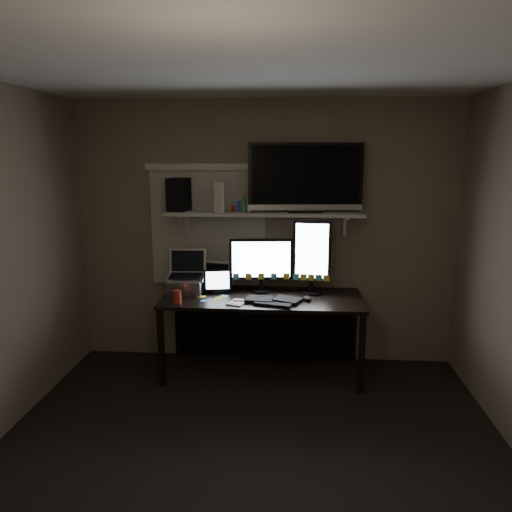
# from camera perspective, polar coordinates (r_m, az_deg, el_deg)

# --- Properties ---
(floor) EXTENTS (3.60, 3.60, 0.00)m
(floor) POSITION_cam_1_polar(r_m,az_deg,el_deg) (3.54, -0.86, -22.78)
(floor) COLOR black
(floor) RESTS_ON ground
(ceiling) EXTENTS (3.60, 3.60, 0.00)m
(ceiling) POSITION_cam_1_polar(r_m,az_deg,el_deg) (2.96, -1.02, 21.30)
(ceiling) COLOR silver
(ceiling) RESTS_ON back_wall
(back_wall) EXTENTS (3.60, 0.00, 3.60)m
(back_wall) POSITION_cam_1_polar(r_m,az_deg,el_deg) (4.78, 1.05, 2.58)
(back_wall) COLOR #796957
(back_wall) RESTS_ON floor
(window_blinds) EXTENTS (1.10, 0.02, 1.10)m
(window_blinds) POSITION_cam_1_polar(r_m,az_deg,el_deg) (4.82, -5.51, 3.20)
(window_blinds) COLOR beige
(window_blinds) RESTS_ON back_wall
(desk) EXTENTS (1.80, 0.75, 0.73)m
(desk) POSITION_cam_1_polar(r_m,az_deg,el_deg) (4.70, 0.84, -6.34)
(desk) COLOR black
(desk) RESTS_ON floor
(wall_shelf) EXTENTS (1.80, 0.35, 0.03)m
(wall_shelf) POSITION_cam_1_polar(r_m,az_deg,el_deg) (4.57, 0.93, 4.89)
(wall_shelf) COLOR #AEAFAA
(wall_shelf) RESTS_ON back_wall
(monitor_landscape) EXTENTS (0.59, 0.12, 0.52)m
(monitor_landscape) POSITION_cam_1_polar(r_m,az_deg,el_deg) (4.63, 0.59, -1.01)
(monitor_landscape) COLOR black
(monitor_landscape) RESTS_ON desk
(monitor_portrait) EXTENTS (0.35, 0.10, 0.70)m
(monitor_portrait) POSITION_cam_1_polar(r_m,az_deg,el_deg) (4.58, 6.40, -0.08)
(monitor_portrait) COLOR black
(monitor_portrait) RESTS_ON desk
(keyboard) EXTENTS (0.52, 0.31, 0.03)m
(keyboard) POSITION_cam_1_polar(r_m,az_deg,el_deg) (4.39, 2.00, -5.03)
(keyboard) COLOR black
(keyboard) RESTS_ON desk
(mouse) EXTENTS (0.09, 0.12, 0.04)m
(mouse) POSITION_cam_1_polar(r_m,az_deg,el_deg) (4.43, 5.91, -4.84)
(mouse) COLOR black
(mouse) RESTS_ON desk
(notepad) EXTENTS (0.19, 0.22, 0.01)m
(notepad) POSITION_cam_1_polar(r_m,az_deg,el_deg) (4.34, -2.14, -5.33)
(notepad) COLOR beige
(notepad) RESTS_ON desk
(tablet) EXTENTS (0.27, 0.15, 0.22)m
(tablet) POSITION_cam_1_polar(r_m,az_deg,el_deg) (4.63, -4.37, -2.92)
(tablet) COLOR black
(tablet) RESTS_ON desk
(file_sorter) EXTENTS (0.23, 0.15, 0.27)m
(file_sorter) POSITION_cam_1_polar(r_m,az_deg,el_deg) (4.77, -4.37, -2.19)
(file_sorter) COLOR black
(file_sorter) RESTS_ON desk
(laptop) EXTENTS (0.36, 0.30, 0.39)m
(laptop) POSITION_cam_1_polar(r_m,az_deg,el_deg) (4.63, -8.08, -1.93)
(laptop) COLOR silver
(laptop) RESTS_ON desk
(cup) EXTENTS (0.09, 0.09, 0.11)m
(cup) POSITION_cam_1_polar(r_m,az_deg,el_deg) (4.39, -9.02, -4.61)
(cup) COLOR maroon
(cup) RESTS_ON desk
(sticky_notes) EXTENTS (0.32, 0.25, 0.00)m
(sticky_notes) POSITION_cam_1_polar(r_m,az_deg,el_deg) (4.49, -4.56, -4.83)
(sticky_notes) COLOR gold
(sticky_notes) RESTS_ON desk
(tv) EXTENTS (1.04, 0.28, 0.62)m
(tv) POSITION_cam_1_polar(r_m,az_deg,el_deg) (4.55, 5.66, 8.90)
(tv) COLOR black
(tv) RESTS_ON wall_shelf
(game_console) EXTENTS (0.11, 0.24, 0.27)m
(game_console) POSITION_cam_1_polar(r_m,az_deg,el_deg) (4.61, -4.18, 6.81)
(game_console) COLOR beige
(game_console) RESTS_ON wall_shelf
(speaker) EXTENTS (0.21, 0.23, 0.30)m
(speaker) POSITION_cam_1_polar(r_m,az_deg,el_deg) (4.68, -8.83, 6.95)
(speaker) COLOR black
(speaker) RESTS_ON wall_shelf
(bottles) EXTENTS (0.22, 0.09, 0.14)m
(bottles) POSITION_cam_1_polar(r_m,az_deg,el_deg) (4.55, -1.71, 5.90)
(bottles) COLOR #A50F0C
(bottles) RESTS_ON wall_shelf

